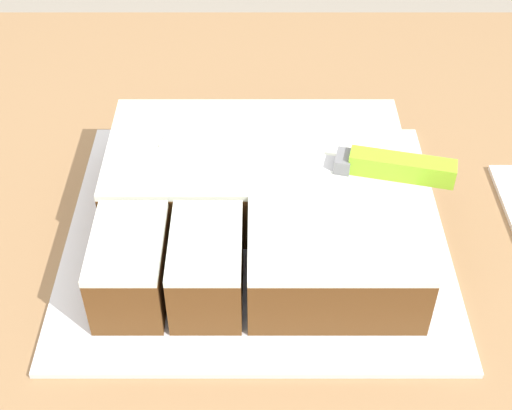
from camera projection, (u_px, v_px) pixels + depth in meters
cake_board at (256, 232)px, 0.77m from camera, size 0.40×0.37×0.01m
cake at (258, 204)px, 0.74m from camera, size 0.32×0.28×0.07m
knife at (364, 164)px, 0.72m from camera, size 0.30×0.09×0.02m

